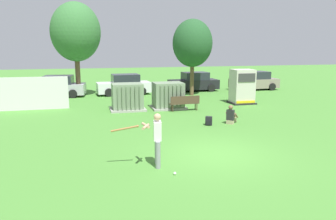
{
  "coord_description": "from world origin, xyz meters",
  "views": [
    {
      "loc": [
        -4.4,
        -10.55,
        3.85
      ],
      "look_at": [
        -0.92,
        3.5,
        1.0
      ],
      "focal_mm": 35.01,
      "sensor_mm": 36.0,
      "label": 1
    }
  ],
  "objects_px": {
    "parked_car_leftmost": "(57,87)",
    "parked_car_right_of_center": "(194,82)",
    "backpack": "(209,121)",
    "parked_car_left_of_center": "(124,85)",
    "transformer_west": "(127,97)",
    "sports_ball": "(175,173)",
    "transformer_mid_west": "(168,96)",
    "seated_spectator": "(231,116)",
    "park_bench": "(185,102)",
    "generator_enclosure": "(242,87)",
    "batter": "(156,137)",
    "parked_car_rightmost": "(254,81)"
  },
  "relations": [
    {
      "from": "parked_car_leftmost",
      "to": "parked_car_rightmost",
      "type": "xyz_separation_m",
      "value": [
        16.64,
        0.0,
        0.0
      ]
    },
    {
      "from": "transformer_mid_west",
      "to": "parked_car_left_of_center",
      "type": "distance_m",
      "value": 6.96
    },
    {
      "from": "seated_spectator",
      "to": "parked_car_leftmost",
      "type": "distance_m",
      "value": 14.65
    },
    {
      "from": "parked_car_leftmost",
      "to": "parked_car_right_of_center",
      "type": "bearing_deg",
      "value": 2.67
    },
    {
      "from": "transformer_west",
      "to": "parked_car_right_of_center",
      "type": "bearing_deg",
      "value": 47.39
    },
    {
      "from": "backpack",
      "to": "parked_car_rightmost",
      "type": "distance_m",
      "value": 14.44
    },
    {
      "from": "sports_ball",
      "to": "parked_car_left_of_center",
      "type": "xyz_separation_m",
      "value": [
        0.42,
        17.15,
        0.71
      ]
    },
    {
      "from": "transformer_mid_west",
      "to": "parked_car_rightmost",
      "type": "xyz_separation_m",
      "value": [
        9.56,
        6.73,
        -0.04
      ]
    },
    {
      "from": "park_bench",
      "to": "parked_car_right_of_center",
      "type": "xyz_separation_m",
      "value": [
        3.32,
        8.28,
        0.22
      ]
    },
    {
      "from": "seated_spectator",
      "to": "parked_car_leftmost",
      "type": "xyz_separation_m",
      "value": [
        -9.16,
        11.43,
        0.38
      ]
    },
    {
      "from": "generator_enclosure",
      "to": "parked_car_leftmost",
      "type": "bearing_deg",
      "value": 153.36
    },
    {
      "from": "parked_car_left_of_center",
      "to": "parked_car_right_of_center",
      "type": "bearing_deg",
      "value": 5.39
    },
    {
      "from": "park_bench",
      "to": "parked_car_right_of_center",
      "type": "distance_m",
      "value": 8.93
    },
    {
      "from": "transformer_mid_west",
      "to": "parked_car_right_of_center",
      "type": "height_order",
      "value": "same"
    },
    {
      "from": "batter",
      "to": "parked_car_left_of_center",
      "type": "bearing_deg",
      "value": 87.11
    },
    {
      "from": "generator_enclosure",
      "to": "batter",
      "type": "relative_size",
      "value": 1.32
    },
    {
      "from": "seated_spectator",
      "to": "parked_car_left_of_center",
      "type": "height_order",
      "value": "parked_car_left_of_center"
    },
    {
      "from": "backpack",
      "to": "transformer_mid_west",
      "type": "bearing_deg",
      "value": 100.28
    },
    {
      "from": "parked_car_left_of_center",
      "to": "transformer_west",
      "type": "bearing_deg",
      "value": -94.8
    },
    {
      "from": "backpack",
      "to": "parked_car_leftmost",
      "type": "xyz_separation_m",
      "value": [
        -7.94,
        11.51,
        0.54
      ]
    },
    {
      "from": "generator_enclosure",
      "to": "batter",
      "type": "distance_m",
      "value": 12.93
    },
    {
      "from": "park_bench",
      "to": "seated_spectator",
      "type": "bearing_deg",
      "value": -70.18
    },
    {
      "from": "transformer_west",
      "to": "batter",
      "type": "relative_size",
      "value": 1.21
    },
    {
      "from": "seated_spectator",
      "to": "transformer_west",
      "type": "bearing_deg",
      "value": 134.11
    },
    {
      "from": "parked_car_rightmost",
      "to": "sports_ball",
      "type": "bearing_deg",
      "value": -124.8
    },
    {
      "from": "park_bench",
      "to": "parked_car_leftmost",
      "type": "relative_size",
      "value": 0.42
    },
    {
      "from": "parked_car_right_of_center",
      "to": "parked_car_rightmost",
      "type": "xyz_separation_m",
      "value": [
        5.47,
        -0.52,
        0.0
      ]
    },
    {
      "from": "sports_ball",
      "to": "backpack",
      "type": "relative_size",
      "value": 0.2
    },
    {
      "from": "backpack",
      "to": "parked_car_left_of_center",
      "type": "relative_size",
      "value": 0.1
    },
    {
      "from": "batter",
      "to": "parked_car_right_of_center",
      "type": "relative_size",
      "value": 0.41
    },
    {
      "from": "transformer_west",
      "to": "parked_car_right_of_center",
      "type": "relative_size",
      "value": 0.49
    },
    {
      "from": "batter",
      "to": "transformer_west",
      "type": "bearing_deg",
      "value": 88.43
    },
    {
      "from": "generator_enclosure",
      "to": "sports_ball",
      "type": "relative_size",
      "value": 25.56
    },
    {
      "from": "sports_ball",
      "to": "parked_car_rightmost",
      "type": "distance_m",
      "value": 20.96
    },
    {
      "from": "parked_car_left_of_center",
      "to": "seated_spectator",
      "type": "bearing_deg",
      "value": -70.37
    },
    {
      "from": "sports_ball",
      "to": "parked_car_right_of_center",
      "type": "xyz_separation_m",
      "value": [
        6.48,
        17.72,
        0.71
      ]
    },
    {
      "from": "generator_enclosure",
      "to": "parked_car_left_of_center",
      "type": "xyz_separation_m",
      "value": [
        -7.24,
        6.14,
        -0.38
      ]
    },
    {
      "from": "transformer_mid_west",
      "to": "park_bench",
      "type": "height_order",
      "value": "transformer_mid_west"
    },
    {
      "from": "seated_spectator",
      "to": "parked_car_leftmost",
      "type": "bearing_deg",
      "value": 128.71
    },
    {
      "from": "transformer_mid_west",
      "to": "batter",
      "type": "xyz_separation_m",
      "value": [
        -2.79,
        -9.58,
        0.19
      ]
    },
    {
      "from": "transformer_west",
      "to": "sports_ball",
      "type": "bearing_deg",
      "value": -89.27
    },
    {
      "from": "transformer_mid_west",
      "to": "backpack",
      "type": "bearing_deg",
      "value": -79.72
    },
    {
      "from": "transformer_mid_west",
      "to": "park_bench",
      "type": "bearing_deg",
      "value": -53.48
    },
    {
      "from": "transformer_mid_west",
      "to": "generator_enclosure",
      "type": "height_order",
      "value": "generator_enclosure"
    },
    {
      "from": "parked_car_rightmost",
      "to": "parked_car_left_of_center",
      "type": "bearing_deg",
      "value": -179.73
    },
    {
      "from": "transformer_west",
      "to": "backpack",
      "type": "bearing_deg",
      "value": -54.97
    },
    {
      "from": "transformer_mid_west",
      "to": "sports_ball",
      "type": "height_order",
      "value": "transformer_mid_west"
    },
    {
      "from": "park_bench",
      "to": "parked_car_rightmost",
      "type": "relative_size",
      "value": 0.42
    },
    {
      "from": "parked_car_leftmost",
      "to": "parked_car_right_of_center",
      "type": "relative_size",
      "value": 1.02
    },
    {
      "from": "generator_enclosure",
      "to": "parked_car_left_of_center",
      "type": "bearing_deg",
      "value": 139.71
    }
  ]
}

